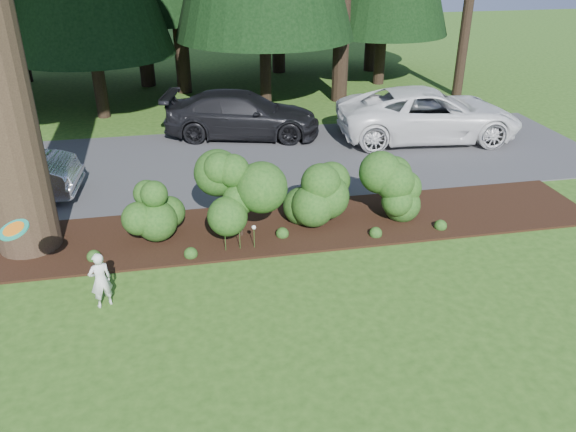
# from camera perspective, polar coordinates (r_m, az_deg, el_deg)

# --- Properties ---
(ground) EXTENTS (80.00, 80.00, 0.00)m
(ground) POSITION_cam_1_polar(r_m,az_deg,el_deg) (9.83, -1.42, -10.26)
(ground) COLOR #284D16
(ground) RESTS_ON ground
(mulch_bed) EXTENTS (16.00, 2.50, 0.05)m
(mulch_bed) POSITION_cam_1_polar(r_m,az_deg,el_deg) (12.55, -3.97, -1.39)
(mulch_bed) COLOR black
(mulch_bed) RESTS_ON ground
(driveway) EXTENTS (22.00, 6.00, 0.03)m
(driveway) POSITION_cam_1_polar(r_m,az_deg,el_deg) (16.41, -5.94, 5.43)
(driveway) COLOR #38383A
(driveway) RESTS_ON ground
(shrub_row) EXTENTS (6.53, 1.60, 1.61)m
(shrub_row) POSITION_cam_1_polar(r_m,az_deg,el_deg) (12.21, -0.44, 1.95)
(shrub_row) COLOR #1A4314
(shrub_row) RESTS_ON ground
(lily_cluster) EXTENTS (0.69, 0.09, 0.57)m
(lily_cluster) POSITION_cam_1_polar(r_m,az_deg,el_deg) (11.55, -4.96, -1.40)
(lily_cluster) COLOR #1A4314
(lily_cluster) RESTS_ON ground
(car_white_suv) EXTENTS (6.01, 3.24, 1.60)m
(car_white_suv) POSITION_cam_1_polar(r_m,az_deg,el_deg) (18.63, 14.08, 10.01)
(car_white_suv) COLOR white
(car_white_suv) RESTS_ON driveway
(car_dark_suv) EXTENTS (5.29, 3.09, 1.44)m
(car_dark_suv) POSITION_cam_1_polar(r_m,az_deg,el_deg) (18.41, -4.66, 10.25)
(car_dark_suv) COLOR black
(car_dark_suv) RESTS_ON driveway
(child) EXTENTS (0.46, 0.39, 1.06)m
(child) POSITION_cam_1_polar(r_m,az_deg,el_deg) (10.35, -18.51, -6.19)
(child) COLOR white
(child) RESTS_ON ground
(frisbee) EXTENTS (0.51, 0.48, 0.24)m
(frisbee) POSITION_cam_1_polar(r_m,az_deg,el_deg) (9.85, -26.09, -1.25)
(frisbee) COLOR #1C9B7D
(frisbee) RESTS_ON ground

